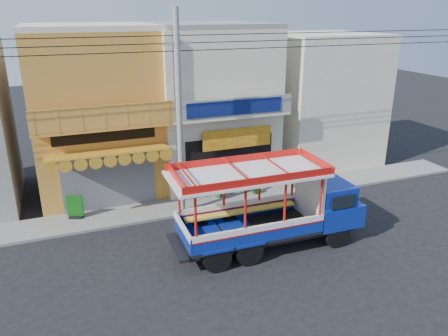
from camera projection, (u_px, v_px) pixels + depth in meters
name	position (u px, v px, depth m)	size (l,w,h in m)	color
ground	(230.00, 243.00, 17.61)	(90.00, 90.00, 0.00)	black
sidewalk	(199.00, 203.00, 21.09)	(30.00, 2.00, 0.12)	slate
shophouse_left	(96.00, 111.00, 21.81)	(6.00, 7.50, 8.24)	gold
shophouse_right	(209.00, 102.00, 23.85)	(6.00, 6.75, 8.24)	beige
party_pilaster	(171.00, 122.00, 20.14)	(0.35, 0.30, 8.00)	beige
filler_building_right	(318.00, 99.00, 26.38)	(6.00, 6.00, 7.60)	beige
utility_pole	(182.00, 106.00, 18.48)	(28.00, 0.26, 9.00)	gray
songthaew_truck	(281.00, 205.00, 17.02)	(7.57, 2.66, 3.51)	black
green_sign	(75.00, 209.00, 19.34)	(0.69, 0.50, 1.07)	black
potted_plant_a	(220.00, 187.00, 21.58)	(0.91, 0.79, 1.01)	#1D661D
potted_plant_b	(254.00, 185.00, 21.92)	(0.50, 0.40, 0.91)	#1D661D
potted_plant_c	(296.00, 177.00, 22.77)	(0.61, 0.61, 1.08)	#1D661D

